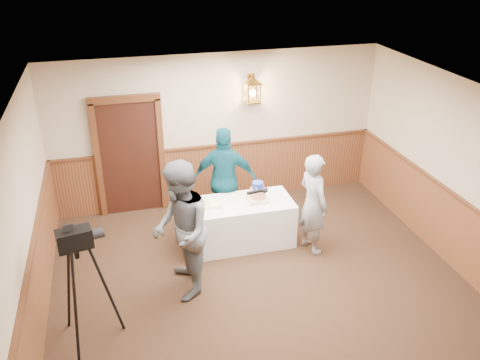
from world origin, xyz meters
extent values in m
plane|color=black|center=(0.00, 0.00, 0.00)|extent=(7.00, 7.00, 0.00)
cube|color=#C3B092|center=(0.00, 3.50, 1.40)|extent=(6.00, 0.02, 2.80)
cube|color=#C3B092|center=(-3.00, 0.00, 1.40)|extent=(0.02, 7.00, 2.80)
cube|color=white|center=(0.00, 0.00, 2.80)|extent=(6.00, 7.00, 0.02)
cube|color=#542B18|center=(0.00, 3.48, 0.55)|extent=(5.98, 0.04, 1.10)
cube|color=#542B18|center=(-2.98, 0.00, 0.55)|extent=(0.04, 6.98, 1.10)
cube|color=#542B18|center=(2.98, 0.00, 0.55)|extent=(0.04, 6.98, 1.10)
cube|color=#512915|center=(0.00, 3.46, 1.12)|extent=(5.98, 0.07, 0.04)
cube|color=black|center=(-1.60, 3.45, 1.05)|extent=(1.00, 0.06, 2.10)
cube|color=white|center=(-0.06, 1.90, 0.38)|extent=(1.80, 0.80, 0.75)
cube|color=beige|center=(0.28, 1.89, 0.78)|extent=(0.32, 0.32, 0.06)
cylinder|color=red|center=(0.28, 1.89, 0.89)|extent=(0.25, 0.25, 0.15)
cylinder|color=navy|center=(0.28, 1.89, 1.02)|extent=(0.18, 0.18, 0.12)
cube|color=#F8FD97|center=(-0.47, 1.89, 0.78)|extent=(0.31, 0.25, 0.06)
cube|color=#8EC087|center=(-0.68, 1.93, 0.79)|extent=(0.39, 0.34, 0.08)
imported|color=#595D63|center=(-1.10, 0.88, 1.00)|extent=(0.80, 1.01, 2.00)
cylinder|color=black|center=(-0.12, 0.71, 1.55)|extent=(0.23, 0.09, 0.09)
sphere|color=black|center=(0.01, 0.68, 1.58)|extent=(0.08, 0.08, 0.08)
imported|color=gray|center=(1.04, 1.42, 0.83)|extent=(0.55, 0.69, 1.66)
imported|color=#0D4351|center=(-0.12, 2.45, 0.91)|extent=(1.15, 0.75, 1.82)
cube|color=black|center=(-2.40, 0.23, 1.49)|extent=(0.43, 0.29, 0.24)
cylinder|color=black|center=(-2.15, 0.28, 1.49)|extent=(0.18, 0.15, 0.12)
camera|label=1|loc=(-1.83, -4.98, 4.63)|focal=38.00mm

